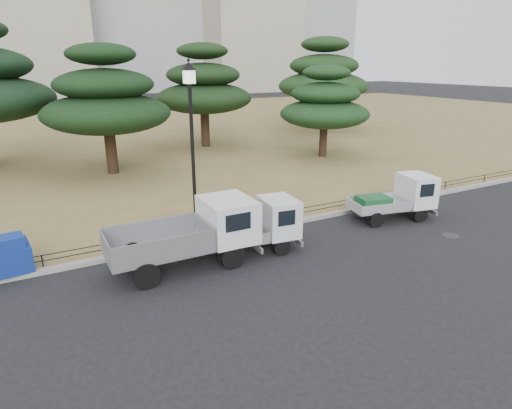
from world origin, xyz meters
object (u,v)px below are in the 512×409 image
truck_kei_front (256,227)px  street_lamp (191,123)px  truck_large (192,232)px  truck_kei_rear (398,198)px  tarp_pile (0,258)px

truck_kei_front → street_lamp: size_ratio=0.58×
truck_large → street_lamp: 3.69m
truck_large → truck_kei_front: (2.25, -0.02, -0.23)m
truck_large → truck_kei_rear: (8.86, 0.13, -0.22)m
truck_kei_front → truck_kei_rear: size_ratio=0.96×
truck_kei_front → street_lamp: street_lamp is taller
truck_kei_rear → tarp_pile: truck_kei_rear is taller
truck_large → street_lamp: street_lamp is taller
truck_kei_rear → truck_large: bearing=-167.4°
truck_large → street_lamp: size_ratio=0.77×
truck_large → truck_kei_front: truck_large is taller
street_lamp → tarp_pile: bearing=179.2°
truck_kei_front → tarp_pile: 7.84m
street_lamp → truck_kei_rear: bearing=-12.2°
street_lamp → tarp_pile: size_ratio=3.26×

